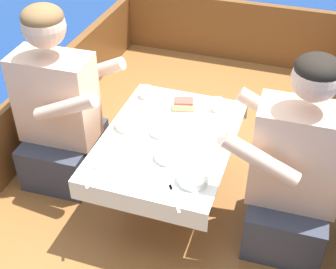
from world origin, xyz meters
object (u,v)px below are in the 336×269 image
Objects in this scene: sandwich at (183,104)px; coffee_cup_starboard at (147,92)px; person_port at (60,113)px; coffee_cup_port at (218,105)px; person_starboard at (294,175)px.

coffee_cup_starboard is at bearing 166.86° from sandwich.
person_port is 10.80× the size of coffee_cup_port.
person_starboard reaches higher than coffee_cup_starboard.
person_port reaches higher than sandwich.
person_port reaches higher than coffee_cup_starboard.
coffee_cup_port is at bearing -41.19° from person_starboard.
sandwich is (-0.62, 0.32, 0.05)m from person_starboard.
person_starboard reaches higher than coffee_cup_port.
person_port is 1.01× the size of person_starboard.
person_port is 10.38× the size of coffee_cup_starboard.
person_starboard is (1.23, -0.09, -0.01)m from person_port.
sandwich and coffee_cup_starboard have the same top height.
person_port is 7.36× the size of sandwich.
coffee_cup_starboard is (-0.84, 0.37, 0.05)m from person_starboard.
person_starboard is 10.68× the size of coffee_cup_port.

